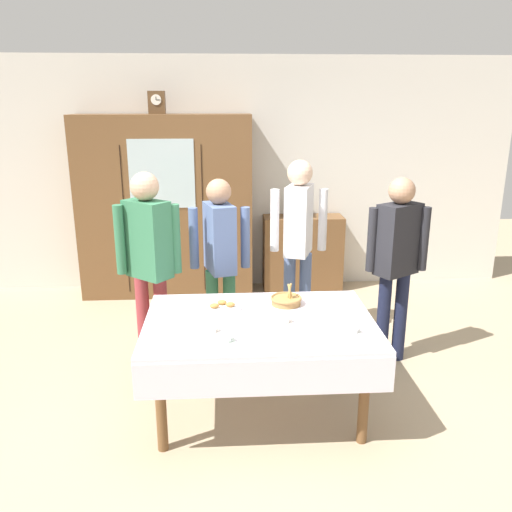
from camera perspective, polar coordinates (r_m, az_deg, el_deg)
name	(u,v)px	position (r m, az deg, el deg)	size (l,w,h in m)	color
ground_plane	(258,396)	(4.20, 0.17, -15.05)	(12.00, 12.00, 0.00)	tan
back_wall	(243,175)	(6.28, -1.39, 8.80)	(6.40, 0.10, 2.70)	silver
dining_table	(260,335)	(3.69, 0.42, -8.58)	(1.60, 1.09, 0.73)	brown
wall_cabinet	(166,207)	(6.07, -9.82, 5.25)	(1.95, 0.46, 2.06)	brown
mantel_clock	(157,102)	(5.96, -10.78, 16.14)	(0.18, 0.11, 0.24)	brown
bookshelf_low	(302,253)	(6.29, 5.10, 0.34)	(0.94, 0.35, 0.89)	brown
book_stack	(304,212)	(6.17, 5.22, 4.84)	(0.15, 0.21, 0.11)	#2D5184
tea_cup_mid_left	(211,329)	(3.49, -4.92, -7.97)	(0.13, 0.13, 0.06)	white
tea_cup_near_right	(226,339)	(3.36, -3.34, -9.00)	(0.13, 0.13, 0.06)	silver
tea_cup_front_edge	(352,330)	(3.53, 10.47, -7.91)	(0.13, 0.13, 0.06)	white
tea_cup_far_right	(284,320)	(3.63, 3.09, -6.94)	(0.13, 0.13, 0.06)	white
bread_basket	(286,300)	(3.95, 3.31, -4.81)	(0.24, 0.24, 0.16)	#9E7542
pastry_plate	(222,307)	(3.88, -3.69, -5.59)	(0.28, 0.28, 0.05)	white
spoon_mid_right	(184,345)	(3.35, -7.82, -9.64)	(0.12, 0.02, 0.01)	silver
spoon_far_right	(264,316)	(3.75, 0.89, -6.53)	(0.12, 0.02, 0.01)	silver
spoon_back_edge	(174,304)	(4.00, -8.91, -5.21)	(0.12, 0.02, 0.01)	silver
person_beside_shelf	(299,233)	(4.80, 4.66, 2.56)	(0.52, 0.41, 1.70)	slate
person_by_cabinet	(220,251)	(4.50, -3.97, 0.52)	(0.52, 0.40, 1.58)	#33704C
person_near_right_end	(149,253)	(4.28, -11.64, 0.28)	(0.52, 0.38, 1.68)	#933338
person_behind_table_left	(397,253)	(4.53, 15.13, 0.32)	(0.52, 0.36, 1.61)	#191E38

